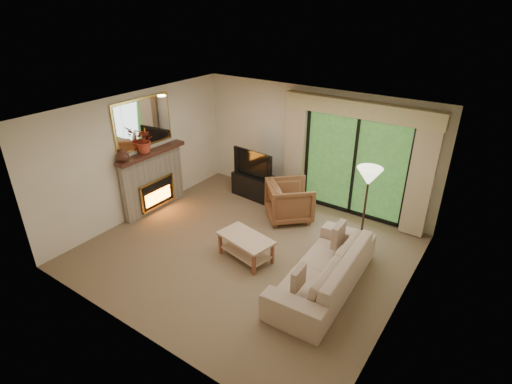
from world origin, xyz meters
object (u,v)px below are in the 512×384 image
Objects in this scene: armchair at (290,201)px; coffee_table at (246,248)px; media_console at (256,186)px; sofa at (324,268)px.

armchair is 0.90× the size of coffee_table.
armchair reaches higher than coffee_table.
media_console is 1.08× the size of coffee_table.
sofa reaches higher than coffee_table.
media_console is 3.45m from sofa.
sofa is at bearing -179.11° from armchair.
armchair reaches higher than sofa.
media_console is 2.50m from coffee_table.
media_console is at bearing -129.53° from sofa.
coffee_table is at bearing -89.55° from sofa.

